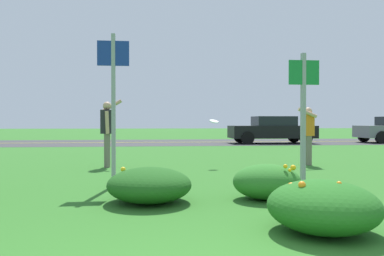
{
  "coord_description": "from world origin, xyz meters",
  "views": [
    {
      "loc": [
        -0.49,
        -2.11,
        1.15
      ],
      "look_at": [
        0.53,
        7.08,
        1.01
      ],
      "focal_mm": 38.32,
      "sensor_mm": 36.0,
      "label": 1
    }
  ],
  "objects": [
    {
      "name": "person_catcher_orange_shirt",
      "position": [
        3.8,
        8.41,
        0.92
      ],
      "size": [
        0.53,
        0.49,
        1.54
      ],
      "color": "orange",
      "rests_on": "ground"
    },
    {
      "name": "ground_plane",
      "position": [
        0.0,
        10.46,
        0.0
      ],
      "size": [
        120.0,
        120.0,
        0.0
      ],
      "primitive_type": "plane",
      "color": "#2D6B23"
    },
    {
      "name": "frisbee_white",
      "position": [
        1.23,
        8.26,
        1.17
      ],
      "size": [
        0.25,
        0.23,
        0.14
      ],
      "color": "white"
    },
    {
      "name": "highway_strip",
      "position": [
        0.0,
        20.92,
        0.0
      ],
      "size": [
        120.0,
        7.43,
        0.01
      ],
      "primitive_type": "cube",
      "color": "#38383A",
      "rests_on": "ground"
    },
    {
      "name": "daylily_clump_near_camera",
      "position": [
        1.29,
        3.8,
        0.26
      ],
      "size": [
        1.01,
        0.93,
        0.55
      ],
      "color": "#2D7526",
      "rests_on": "ground"
    },
    {
      "name": "person_thrower_dark_shirt",
      "position": [
        -1.48,
        8.44,
        1.0
      ],
      "size": [
        0.54,
        0.49,
        1.74
      ],
      "color": "#232328",
      "rests_on": "ground"
    },
    {
      "name": "daylily_clump_mid_left",
      "position": [
        -0.45,
        3.76,
        0.25
      ],
      "size": [
        1.21,
        1.31,
        0.5
      ],
      "color": "#1E5619",
      "rests_on": "ground"
    },
    {
      "name": "sign_post_near_path",
      "position": [
        -1.08,
        5.29,
        1.64
      ],
      "size": [
        0.56,
        0.1,
        2.72
      ],
      "color": "#93969B",
      "rests_on": "ground"
    },
    {
      "name": "daylily_clump_front_right",
      "position": [
        1.33,
        1.95,
        0.27
      ],
      "size": [
        1.15,
        1.24,
        0.56
      ],
      "color": "#23661E",
      "rests_on": "ground"
    },
    {
      "name": "sign_post_by_roadside",
      "position": [
        2.33,
        5.02,
        1.46
      ],
      "size": [
        0.56,
        0.1,
        2.39
      ],
      "color": "#93969B",
      "rests_on": "ground"
    },
    {
      "name": "highway_center_stripe",
      "position": [
        0.0,
        20.92,
        0.01
      ],
      "size": [
        120.0,
        0.16,
        0.0
      ],
      "primitive_type": "cube",
      "color": "yellow",
      "rests_on": "ground"
    },
    {
      "name": "car_black_center_left",
      "position": [
        6.22,
        19.25,
        0.74
      ],
      "size": [
        4.5,
        2.0,
        1.45
      ],
      "color": "black",
      "rests_on": "ground"
    }
  ]
}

